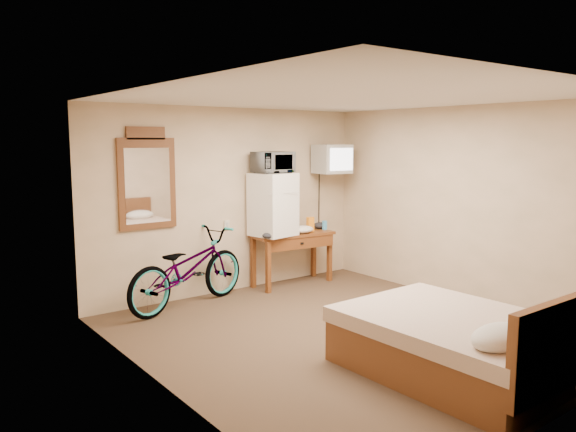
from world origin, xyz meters
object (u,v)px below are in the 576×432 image
at_px(mini_fridge, 273,204).
at_px(bicycle, 187,269).
at_px(microwave, 273,162).
at_px(wall_mirror, 147,180).
at_px(crt_television, 332,159).
at_px(blue_cup, 325,225).
at_px(bed, 461,343).
at_px(desk, 294,242).

xyz_separation_m(mini_fridge, bicycle, (-1.38, -0.09, -0.70)).
xyz_separation_m(microwave, wall_mirror, (-1.73, 0.24, -0.18)).
distance_m(microwave, crt_television, 1.07).
height_order(mini_fridge, blue_cup, mini_fridge).
relative_size(microwave, bed, 0.27).
distance_m(desk, bicycle, 1.72).
bearing_deg(wall_mirror, mini_fridge, -7.75).
distance_m(desk, blue_cup, 0.60).
distance_m(microwave, bicycle, 1.88).
relative_size(microwave, bicycle, 0.29).
relative_size(wall_mirror, bicycle, 0.68).
bearing_deg(microwave, desk, -7.48).
xyz_separation_m(wall_mirror, bicycle, (0.35, -0.32, -1.10)).
bearing_deg(microwave, wall_mirror, 170.48).
relative_size(mini_fridge, bicycle, 0.47).
bearing_deg(mini_fridge, bed, -97.32).
height_order(microwave, wall_mirror, wall_mirror).
height_order(desk, bicycle, bicycle).
bearing_deg(crt_television, wall_mirror, 174.87).
bearing_deg(desk, blue_cup, -1.74).
relative_size(crt_television, wall_mirror, 0.48).
distance_m(microwave, blue_cup, 1.31).
height_order(desk, mini_fridge, mini_fridge).
relative_size(blue_cup, crt_television, 0.22).
bearing_deg(blue_cup, desk, 178.26).
bearing_deg(bed, microwave, 82.67).
xyz_separation_m(mini_fridge, blue_cup, (0.91, -0.05, -0.37)).
distance_m(mini_fridge, blue_cup, 0.98).
height_order(blue_cup, wall_mirror, wall_mirror).
bearing_deg(crt_television, mini_fridge, 179.13).
bearing_deg(wall_mirror, blue_cup, -6.20).
height_order(microwave, crt_television, crt_television).
bearing_deg(mini_fridge, wall_mirror, 172.25).
height_order(mini_fridge, bed, mini_fridge).
xyz_separation_m(crt_television, bed, (-1.51, -3.40, -1.49)).
bearing_deg(desk, wall_mirror, 172.59).
relative_size(microwave, crt_television, 0.87).
distance_m(blue_cup, wall_mirror, 2.76).
height_order(desk, blue_cup, blue_cup).
relative_size(wall_mirror, bed, 0.64).
bearing_deg(bicycle, bed, -179.69).
distance_m(microwave, bed, 3.75).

